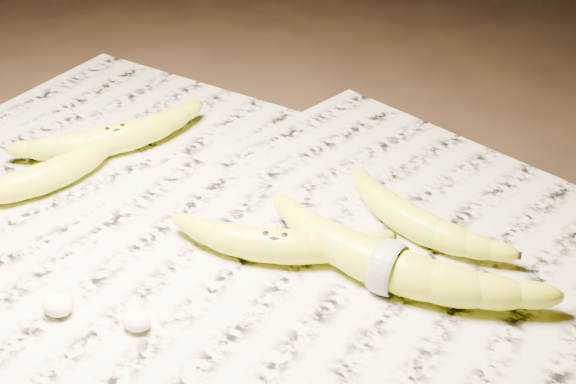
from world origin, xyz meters
The scene contains 10 objects.
ground centered at (0.00, 0.00, 0.00)m, with size 3.00×3.00×0.00m, color black.
newspaper_patch centered at (-0.03, -0.02, 0.00)m, with size 0.90×0.70×0.01m, color #B5B09B.
banana_left_a centered at (-0.23, 0.05, 0.03)m, with size 0.20×0.06×0.04m, color #C8D71A, non-canonical shape.
banana_left_b centered at (-0.23, -0.04, 0.02)m, with size 0.17×0.05×0.03m, color #C8D71A, non-canonical shape.
banana_center centered at (0.04, -0.02, 0.02)m, with size 0.18×0.05×0.03m, color #C8D71A, non-canonical shape.
banana_taped centered at (0.14, 0.01, 0.03)m, with size 0.25×0.07×0.04m, color #C8D71A, non-canonical shape.
banana_upper_a centered at (0.13, 0.09, 0.02)m, with size 0.17×0.05×0.03m, color #C8D71A, non-canonical shape.
measuring_tape centered at (0.14, 0.01, 0.03)m, with size 0.05×0.05×0.00m, color white.
flesh_chunk_b centered at (-0.08, -0.18, 0.02)m, with size 0.03×0.02×0.02m, color #FFEDC5.
flesh_chunk_c centered at (-0.01, -0.16, 0.02)m, with size 0.03×0.02×0.02m, color #FFEDC5.
Camera 1 is at (0.37, -0.51, 0.48)m, focal length 50.00 mm.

